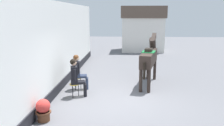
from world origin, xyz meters
TOP-DOWN VIEW (x-y plane):
  - ground_plane at (0.00, 3.00)m, footprint 40.00×40.00m
  - pub_facade_wall at (-2.55, 1.50)m, footprint 0.34×14.00m
  - distant_cottage at (1.40, 11.27)m, footprint 3.40×2.60m
  - seated_visitor_near at (-1.63, 0.21)m, footprint 0.61×0.48m
  - seated_visitor_far at (-1.71, 1.06)m, footprint 0.61×0.49m
  - saddled_horse_center at (1.11, 1.91)m, footprint 0.95×2.95m
  - flower_planter_near at (-2.13, -1.84)m, footprint 0.43×0.43m

SIDE VIEW (x-z plane):
  - ground_plane at x=0.00m, z-range 0.00..0.00m
  - flower_planter_near at x=-2.13m, z-range 0.01..0.65m
  - seated_visitor_near at x=-1.63m, z-range 0.08..1.47m
  - seated_visitor_far at x=-1.71m, z-range 0.08..1.47m
  - saddled_horse_center at x=1.11m, z-range 0.13..2.19m
  - pub_facade_wall at x=-2.55m, z-range -0.16..3.24m
  - distant_cottage at x=1.40m, z-range 0.05..3.55m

